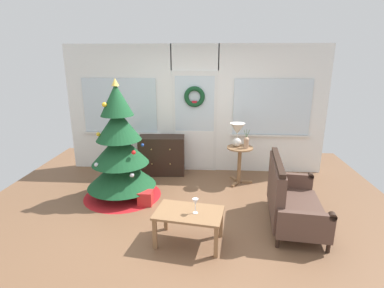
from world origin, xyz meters
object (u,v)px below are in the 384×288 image
at_px(settee_sofa, 289,199).
at_px(wine_glass, 195,203).
at_px(side_table, 240,158).
at_px(christmas_tree, 120,155).
at_px(flower_vase, 246,142).
at_px(table_lamp, 237,132).
at_px(gift_box, 145,198).
at_px(dresser_cabinet, 162,155).
at_px(coffee_table, 189,216).

bearing_deg(settee_sofa, wine_glass, -155.61).
bearing_deg(side_table, christmas_tree, -161.39).
xyz_separation_m(flower_vase, wine_glass, (-0.81, -1.93, -0.24)).
bearing_deg(settee_sofa, table_lamp, 113.98).
relative_size(christmas_tree, gift_box, 8.73).
distance_m(christmas_tree, dresser_cabinet, 1.23).
relative_size(dresser_cabinet, wine_glass, 4.75).
xyz_separation_m(wine_glass, gift_box, (-0.86, 1.00, -0.46)).
height_order(christmas_tree, dresser_cabinet, christmas_tree).
bearing_deg(coffee_table, side_table, 67.99).
xyz_separation_m(dresser_cabinet, settee_sofa, (2.10, -1.78, -0.01)).
relative_size(coffee_table, gift_box, 4.00).
bearing_deg(christmas_tree, wine_glass, -44.38).
height_order(dresser_cabinet, gift_box, dresser_cabinet).
relative_size(side_table, gift_box, 3.10).
xyz_separation_m(table_lamp, gift_box, (-1.51, -1.03, -0.88)).
xyz_separation_m(coffee_table, wine_glass, (0.08, -0.02, 0.21)).
bearing_deg(table_lamp, dresser_cabinet, 166.96).
bearing_deg(coffee_table, wine_glass, -16.71).
distance_m(christmas_tree, gift_box, 0.83).
bearing_deg(wine_glass, settee_sofa, 24.39).
bearing_deg(table_lamp, side_table, -33.69).
xyz_separation_m(christmas_tree, table_lamp, (1.98, 0.73, 0.25)).
bearing_deg(wine_glass, dresser_cabinet, 108.98).
bearing_deg(side_table, table_lamp, 146.31).
distance_m(settee_sofa, gift_box, 2.21).
xyz_separation_m(christmas_tree, dresser_cabinet, (0.51, 1.07, -0.35)).
distance_m(christmas_tree, settee_sofa, 2.74).
height_order(side_table, coffee_table, side_table).
relative_size(settee_sofa, wine_glass, 7.26).
bearing_deg(flower_vase, christmas_tree, -163.68).
bearing_deg(gift_box, side_table, 32.04).
relative_size(christmas_tree, dresser_cabinet, 2.15).
distance_m(settee_sofa, table_lamp, 1.69).
xyz_separation_m(christmas_tree, settee_sofa, (2.62, -0.71, -0.36)).
bearing_deg(table_lamp, flower_vase, -32.01).
bearing_deg(side_table, settee_sofa, -67.48).
distance_m(side_table, table_lamp, 0.50).
relative_size(table_lamp, wine_glass, 2.26).
height_order(flower_vase, wine_glass, flower_vase).
relative_size(settee_sofa, flower_vase, 4.05).
relative_size(dresser_cabinet, side_table, 1.31).
height_order(dresser_cabinet, settee_sofa, settee_sofa).
height_order(settee_sofa, side_table, settee_sofa).
height_order(coffee_table, wine_glass, wine_glass).
height_order(table_lamp, gift_box, table_lamp).
bearing_deg(wine_glass, christmas_tree, 135.62).
bearing_deg(side_table, coffee_table, -112.01).
height_order(christmas_tree, wine_glass, christmas_tree).
distance_m(side_table, flower_vase, 0.34).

